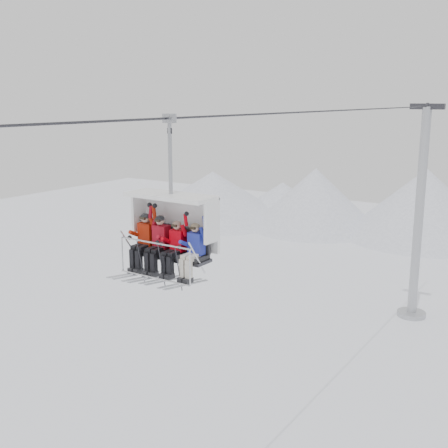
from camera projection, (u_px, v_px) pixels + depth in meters
The scene contains 7 objects.
lift_tower_right at pixel (418, 229), 35.05m from camera, with size 2.00×1.80×13.48m.
haul_cable at pixel (224, 116), 15.50m from camera, with size 0.06×0.06×50.00m, color #2F2E34.
chairlift_carrier at pixel (175, 223), 14.22m from camera, with size 2.36×1.17×3.98m.
skier_far_left at pixel (144, 239), 14.50m from camera, with size 0.40×1.69×1.61m.
skier_center_left at pixel (159, 242), 14.23m from camera, with size 0.40×1.69×1.61m.
skier_center_right at pixel (175, 246), 13.95m from camera, with size 0.37×1.69×1.50m.
skier_far_right at pixel (193, 250), 13.64m from camera, with size 0.38×1.69×1.51m.
Camera 1 is at (8.70, -13.16, 13.77)m, focal length 45.00 mm.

